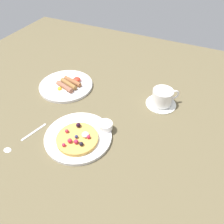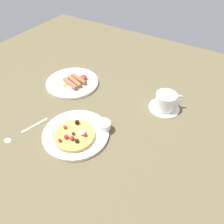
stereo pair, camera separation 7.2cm
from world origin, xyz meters
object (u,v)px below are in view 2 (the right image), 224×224
object	(u,v)px
breakfast_plate	(72,83)
coffee_cup	(166,100)
teaspoon	(19,134)
syrup_ramekin	(104,125)
coffee_saucer	(164,107)
pancake_plate	(76,134)

from	to	relation	value
breakfast_plate	coffee_cup	world-z (taller)	coffee_cup
coffee_cup	teaspoon	world-z (taller)	coffee_cup
syrup_ramekin	coffee_saucer	size ratio (longest dim) A/B	0.41
breakfast_plate	coffee_saucer	distance (cm)	44.09
coffee_saucer	coffee_cup	xyz separation A→B (cm)	(0.13, 0.10, 3.75)
pancake_plate	teaspoon	bearing A→B (deg)	-148.92
coffee_saucer	breakfast_plate	bearing A→B (deg)	-171.25
coffee_saucer	teaspoon	xyz separation A→B (cm)	(-40.19, -41.92, -0.15)
pancake_plate	coffee_saucer	size ratio (longest dim) A/B	1.90
breakfast_plate	syrup_ramekin	bearing A→B (deg)	-30.07
syrup_ramekin	teaspoon	size ratio (longest dim) A/B	0.31
syrup_ramekin	breakfast_plate	distance (cm)	33.50
pancake_plate	coffee_cup	world-z (taller)	coffee_cup
syrup_ramekin	breakfast_plate	xyz separation A→B (cm)	(-28.94, 16.76, -1.95)
syrup_ramekin	coffee_cup	world-z (taller)	coffee_cup
syrup_ramekin	coffee_cup	bearing A→B (deg)	57.94
coffee_cup	teaspoon	size ratio (longest dim) A/B	0.61
pancake_plate	syrup_ramekin	size ratio (longest dim) A/B	4.65
breakfast_plate	teaspoon	world-z (taller)	breakfast_plate
coffee_cup	teaspoon	xyz separation A→B (cm)	(-40.32, -42.02, -3.91)
breakfast_plate	coffee_saucer	bearing A→B (deg)	8.75
coffee_saucer	coffee_cup	distance (cm)	3.76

